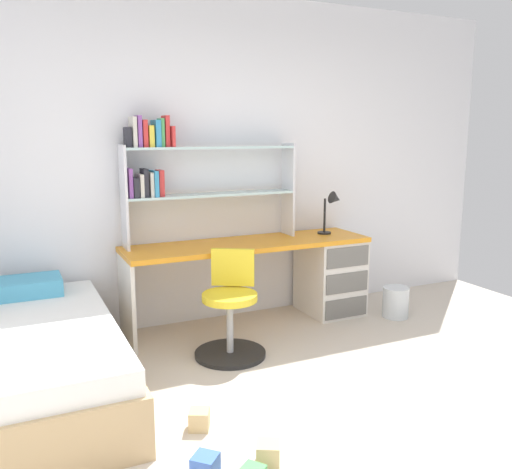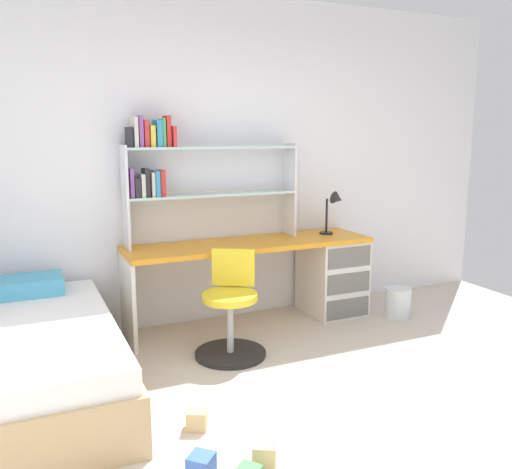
{
  "view_description": "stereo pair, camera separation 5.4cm",
  "coord_description": "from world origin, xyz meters",
  "px_view_note": "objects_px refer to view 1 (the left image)",
  "views": [
    {
      "loc": [
        -1.75,
        -1.9,
        1.61
      ],
      "look_at": [
        -0.22,
        1.36,
        0.92
      ],
      "focal_mm": 37.7,
      "sensor_mm": 36.0,
      "label": 1
    },
    {
      "loc": [
        -1.71,
        -1.92,
        1.61
      ],
      "look_at": [
        -0.22,
        1.36,
        0.92
      ],
      "focal_mm": 37.7,
      "sensor_mm": 36.0,
      "label": 2
    }
  ],
  "objects_px": {
    "swivel_chair": "(230,316)",
    "toy_block_natural_4": "(268,454)",
    "desk_lamp": "(333,206)",
    "desk": "(307,270)",
    "bed_platform": "(32,362)",
    "bookshelf_hutch": "(183,170)",
    "toy_block_blue_3": "(205,466)",
    "toy_block_natural_5": "(199,419)",
    "waste_bin": "(396,302)"
  },
  "relations": [
    {
      "from": "desk_lamp",
      "to": "toy_block_natural_4",
      "type": "relative_size",
      "value": 3.36
    },
    {
      "from": "swivel_chair",
      "to": "toy_block_blue_3",
      "type": "height_order",
      "value": "swivel_chair"
    },
    {
      "from": "bookshelf_hutch",
      "to": "desk_lamp",
      "type": "bearing_deg",
      "value": -6.47
    },
    {
      "from": "desk",
      "to": "toy_block_blue_3",
      "type": "xyz_separation_m",
      "value": [
        -1.6,
        -1.79,
        -0.36
      ]
    },
    {
      "from": "bookshelf_hutch",
      "to": "bed_platform",
      "type": "relative_size",
      "value": 0.78
    },
    {
      "from": "desk",
      "to": "waste_bin",
      "type": "bearing_deg",
      "value": -28.36
    },
    {
      "from": "bed_platform",
      "to": "toy_block_natural_5",
      "type": "relative_size",
      "value": 16.98
    },
    {
      "from": "desk",
      "to": "waste_bin",
      "type": "distance_m",
      "value": 0.84
    },
    {
      "from": "desk_lamp",
      "to": "toy_block_natural_5",
      "type": "distance_m",
      "value": 2.41
    },
    {
      "from": "desk_lamp",
      "to": "waste_bin",
      "type": "relative_size",
      "value": 1.42
    },
    {
      "from": "desk",
      "to": "toy_block_blue_3",
      "type": "bearing_deg",
      "value": -131.71
    },
    {
      "from": "waste_bin",
      "to": "toy_block_natural_5",
      "type": "relative_size",
      "value": 2.48
    },
    {
      "from": "waste_bin",
      "to": "toy_block_natural_4",
      "type": "distance_m",
      "value": 2.46
    },
    {
      "from": "toy_block_blue_3",
      "to": "toy_block_natural_5",
      "type": "bearing_deg",
      "value": 74.56
    },
    {
      "from": "desk_lamp",
      "to": "toy_block_blue_3",
      "type": "height_order",
      "value": "desk_lamp"
    },
    {
      "from": "bed_platform",
      "to": "toy_block_natural_4",
      "type": "relative_size",
      "value": 16.2
    },
    {
      "from": "toy_block_natural_5",
      "to": "swivel_chair",
      "type": "bearing_deg",
      "value": 57.82
    },
    {
      "from": "swivel_chair",
      "to": "bookshelf_hutch",
      "type": "bearing_deg",
      "value": 99.99
    },
    {
      "from": "waste_bin",
      "to": "toy_block_natural_4",
      "type": "height_order",
      "value": "waste_bin"
    },
    {
      "from": "desk_lamp",
      "to": "toy_block_natural_4",
      "type": "distance_m",
      "value": 2.57
    },
    {
      "from": "bookshelf_hutch",
      "to": "desk_lamp",
      "type": "xyz_separation_m",
      "value": [
        1.32,
        -0.15,
        -0.35
      ]
    },
    {
      "from": "bookshelf_hutch",
      "to": "toy_block_blue_3",
      "type": "bearing_deg",
      "value": -105.52
    },
    {
      "from": "bookshelf_hutch",
      "to": "toy_block_blue_3",
      "type": "height_order",
      "value": "bookshelf_hutch"
    },
    {
      "from": "bookshelf_hutch",
      "to": "toy_block_blue_3",
      "type": "distance_m",
      "value": 2.39
    },
    {
      "from": "desk_lamp",
      "to": "toy_block_natural_4",
      "type": "height_order",
      "value": "desk_lamp"
    },
    {
      "from": "bookshelf_hutch",
      "to": "bed_platform",
      "type": "distance_m",
      "value": 1.81
    },
    {
      "from": "bed_platform",
      "to": "toy_block_blue_3",
      "type": "xyz_separation_m",
      "value": [
        0.69,
        -1.17,
        -0.18
      ]
    },
    {
      "from": "toy_block_natural_5",
      "to": "toy_block_natural_4",
      "type": "bearing_deg",
      "value": -66.34
    },
    {
      "from": "swivel_chair",
      "to": "toy_block_natural_4",
      "type": "xyz_separation_m",
      "value": [
        -0.35,
        -1.32,
        -0.24
      ]
    },
    {
      "from": "swivel_chair",
      "to": "toy_block_natural_5",
      "type": "bearing_deg",
      "value": -122.18
    },
    {
      "from": "desk",
      "to": "bed_platform",
      "type": "relative_size",
      "value": 1.12
    },
    {
      "from": "bed_platform",
      "to": "toy_block_blue_3",
      "type": "relative_size",
      "value": 16.37
    },
    {
      "from": "desk_lamp",
      "to": "toy_block_natural_5",
      "type": "relative_size",
      "value": 3.52
    },
    {
      "from": "toy_block_natural_4",
      "to": "toy_block_natural_5",
      "type": "height_order",
      "value": "toy_block_natural_4"
    },
    {
      "from": "desk",
      "to": "waste_bin",
      "type": "relative_size",
      "value": 7.68
    },
    {
      "from": "desk_lamp",
      "to": "swivel_chair",
      "type": "xyz_separation_m",
      "value": [
        -1.2,
        -0.52,
        -0.68
      ]
    },
    {
      "from": "desk",
      "to": "swivel_chair",
      "type": "bearing_deg",
      "value": -151.48
    },
    {
      "from": "bookshelf_hutch",
      "to": "toy_block_natural_5",
      "type": "height_order",
      "value": "bookshelf_hutch"
    },
    {
      "from": "bookshelf_hutch",
      "to": "swivel_chair",
      "type": "distance_m",
      "value": 1.23
    },
    {
      "from": "bookshelf_hutch",
      "to": "bed_platform",
      "type": "height_order",
      "value": "bookshelf_hutch"
    },
    {
      "from": "desk",
      "to": "bookshelf_hutch",
      "type": "height_order",
      "value": "bookshelf_hutch"
    },
    {
      "from": "desk",
      "to": "swivel_chair",
      "type": "xyz_separation_m",
      "value": [
        -0.94,
        -0.51,
        -0.12
      ]
    },
    {
      "from": "toy_block_natural_5",
      "to": "toy_block_blue_3",
      "type": "bearing_deg",
      "value": -105.44
    },
    {
      "from": "bookshelf_hutch",
      "to": "toy_block_natural_4",
      "type": "relative_size",
      "value": 12.7
    },
    {
      "from": "desk",
      "to": "waste_bin",
      "type": "xyz_separation_m",
      "value": [
        0.69,
        -0.37,
        -0.28
      ]
    },
    {
      "from": "bed_platform",
      "to": "toy_block_blue_3",
      "type": "height_order",
      "value": "bed_platform"
    },
    {
      "from": "swivel_chair",
      "to": "bed_platform",
      "type": "bearing_deg",
      "value": -175.0
    },
    {
      "from": "desk_lamp",
      "to": "waste_bin",
      "type": "height_order",
      "value": "desk_lamp"
    },
    {
      "from": "bed_platform",
      "to": "toy_block_natural_5",
      "type": "bearing_deg",
      "value": -43.06
    },
    {
      "from": "toy_block_blue_3",
      "to": "toy_block_natural_4",
      "type": "distance_m",
      "value": 0.32
    }
  ]
}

